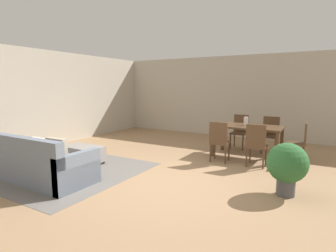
% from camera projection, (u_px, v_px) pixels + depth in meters
% --- Properties ---
extents(ground_plane, '(10.80, 10.80, 0.00)m').
position_uv_depth(ground_plane, '(167.00, 182.00, 4.84)').
color(ground_plane, '#9E7A56').
extents(wall_back, '(9.00, 0.12, 2.70)m').
position_uv_depth(wall_back, '(244.00, 97.00, 8.92)').
color(wall_back, '#BCB2A0').
rests_on(wall_back, ground_plane).
extents(wall_left, '(0.12, 11.00, 2.70)m').
position_uv_depth(wall_left, '(33.00, 99.00, 7.31)').
color(wall_left, '#BCB2A0').
rests_on(wall_left, ground_plane).
extents(area_rug, '(3.00, 2.80, 0.01)m').
position_uv_depth(area_rug, '(63.00, 170.00, 5.53)').
color(area_rug, slate).
rests_on(area_rug, ground_plane).
extents(couch, '(2.27, 0.91, 0.86)m').
position_uv_depth(couch, '(35.00, 164.00, 4.95)').
color(couch, slate).
rests_on(couch, ground_plane).
extents(ottoman_table, '(0.94, 0.51, 0.39)m').
position_uv_depth(ottoman_table, '(83.00, 153.00, 5.99)').
color(ottoman_table, gray).
rests_on(ottoman_table, ground_plane).
extents(dining_table, '(1.59, 0.87, 0.76)m').
position_uv_depth(dining_table, '(247.00, 130.00, 6.50)').
color(dining_table, '#513823').
rests_on(dining_table, ground_plane).
extents(dining_chair_near_left, '(0.43, 0.43, 0.92)m').
position_uv_depth(dining_chair_near_left, '(219.00, 140.00, 6.04)').
color(dining_chair_near_left, '#513823').
rests_on(dining_chair_near_left, ground_plane).
extents(dining_chair_near_right, '(0.41, 0.41, 0.92)m').
position_uv_depth(dining_chair_near_right, '(256.00, 143.00, 5.67)').
color(dining_chair_near_right, '#513823').
rests_on(dining_chair_near_right, ground_plane).
extents(dining_chair_far_left, '(0.41, 0.41, 0.92)m').
position_uv_depth(dining_chair_far_left, '(240.00, 129.00, 7.43)').
color(dining_chair_far_left, '#513823').
rests_on(dining_chair_far_left, ground_plane).
extents(dining_chair_far_right, '(0.41, 0.41, 0.92)m').
position_uv_depth(dining_chair_far_right, '(270.00, 132.00, 6.97)').
color(dining_chair_far_right, '#513823').
rests_on(dining_chair_far_right, ground_plane).
extents(dining_chair_head_east, '(0.42, 0.42, 0.92)m').
position_uv_depth(dining_chair_head_east, '(300.00, 140.00, 5.96)').
color(dining_chair_head_east, '#513823').
rests_on(dining_chair_head_east, ground_plane).
extents(vase_centerpiece, '(0.10, 0.10, 0.20)m').
position_uv_depth(vase_centerpiece, '(246.00, 121.00, 6.54)').
color(vase_centerpiece, silver).
rests_on(vase_centerpiece, dining_table).
extents(potted_plant, '(0.62, 0.62, 0.84)m').
position_uv_depth(potted_plant, '(287.00, 165.00, 4.19)').
color(potted_plant, '#4C4C51').
rests_on(potted_plant, ground_plane).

